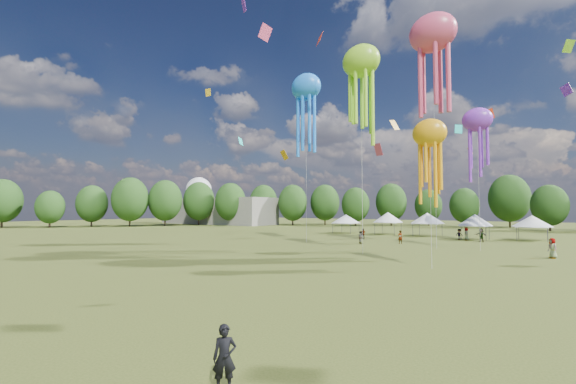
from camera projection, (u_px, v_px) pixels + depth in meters
The scene contains 10 objects.
ground at pixel (124, 329), 14.19m from camera, with size 300.00×300.00×0.00m, color #384416.
observer_main at pixel (225, 358), 9.39m from camera, with size 0.61×0.40×1.67m, color black.
spectator_near at pixel (361, 238), 48.87m from camera, with size 0.83×0.64×1.70m, color gray.
spectators_far at pixel (481, 237), 48.69m from camera, with size 29.82×18.41×1.92m.
festival_tents at pixel (425, 219), 62.20m from camera, with size 35.18×8.38×4.11m.
show_kites at pixel (460, 55), 41.83m from camera, with size 39.24×23.20×32.53m.
small_kites at pixel (424, 49), 50.20m from camera, with size 71.97×61.93×45.58m.
treeline at pixel (435, 199), 67.30m from camera, with size 201.57×95.24×13.43m.
hangar at pixel (217, 211), 114.83m from camera, with size 40.00×12.00×8.00m, color gray.
radome at pixel (199, 194), 129.35m from camera, with size 9.00×9.00×16.00m.
Camera 1 is at (13.65, -7.92, 4.67)m, focal length 22.72 mm.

